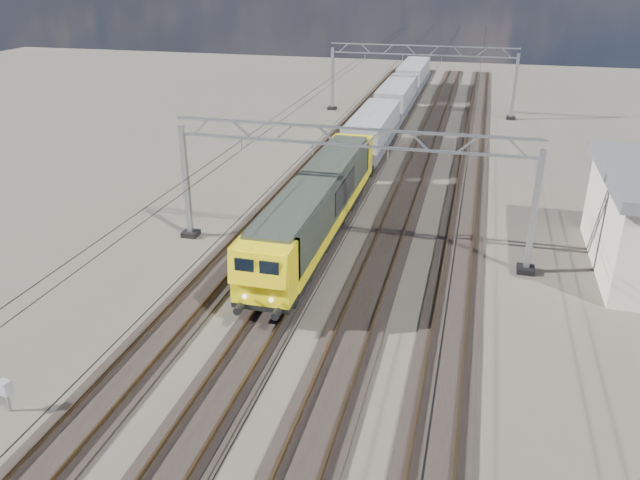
% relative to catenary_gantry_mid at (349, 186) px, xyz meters
% --- Properties ---
extents(ground, '(160.00, 160.00, 0.00)m').
position_rel_catenary_gantry_mid_xyz_m(ground, '(-0.00, -4.00, -3.91)').
color(ground, '#2C2721').
rests_on(ground, ground).
extents(track_outer_west, '(2.60, 140.00, 0.30)m').
position_rel_catenary_gantry_mid_xyz_m(track_outer_west, '(-6.00, -4.00, -3.83)').
color(track_outer_west, black).
rests_on(track_outer_west, ground).
extents(track_loco, '(2.60, 140.00, 0.30)m').
position_rel_catenary_gantry_mid_xyz_m(track_loco, '(-2.00, -4.00, -3.83)').
color(track_loco, black).
rests_on(track_loco, ground).
extents(track_inner_east, '(2.60, 140.00, 0.30)m').
position_rel_catenary_gantry_mid_xyz_m(track_inner_east, '(2.00, -4.00, -3.83)').
color(track_inner_east, black).
rests_on(track_inner_east, ground).
extents(track_outer_east, '(2.60, 140.00, 0.30)m').
position_rel_catenary_gantry_mid_xyz_m(track_outer_east, '(6.00, -4.00, -3.83)').
color(track_outer_east, black).
rests_on(track_outer_east, ground).
extents(catenary_gantry_mid, '(19.90, 0.90, 7.11)m').
position_rel_catenary_gantry_mid_xyz_m(catenary_gantry_mid, '(0.00, 0.00, 0.00)').
color(catenary_gantry_mid, '#9BA1A9').
rests_on(catenary_gantry_mid, ground).
extents(catenary_gantry_far, '(19.90, 0.90, 7.11)m').
position_rel_catenary_gantry_mid_xyz_m(catenary_gantry_far, '(0.00, 36.00, 0.00)').
color(catenary_gantry_far, '#9BA1A9').
rests_on(catenary_gantry_far, ground).
extents(overhead_wires, '(12.03, 140.00, 0.53)m').
position_rel_catenary_gantry_mid_xyz_m(overhead_wires, '(-0.00, 4.00, 1.84)').
color(overhead_wires, black).
rests_on(overhead_wires, ground).
extents(locomotive, '(2.76, 21.10, 3.62)m').
position_rel_catenary_gantry_mid_xyz_m(locomotive, '(-2.00, 1.13, -1.58)').
color(locomotive, black).
rests_on(locomotive, ground).
extents(hopper_wagon_lead, '(3.38, 13.00, 3.25)m').
position_rel_catenary_gantry_mid_xyz_m(hopper_wagon_lead, '(-2.00, 18.83, -1.67)').
color(hopper_wagon_lead, black).
rests_on(hopper_wagon_lead, ground).
extents(hopper_wagon_mid, '(3.38, 13.00, 3.25)m').
position_rel_catenary_gantry_mid_xyz_m(hopper_wagon_mid, '(-2.00, 33.03, -1.67)').
color(hopper_wagon_mid, black).
rests_on(hopper_wagon_mid, ground).
extents(hopper_wagon_third, '(3.38, 13.00, 3.25)m').
position_rel_catenary_gantry_mid_xyz_m(hopper_wagon_third, '(-2.00, 47.23, -1.67)').
color(hopper_wagon_third, black).
rests_on(hopper_wagon_third, ground).
extents(trackside_cabinet, '(0.49, 0.40, 1.30)m').
position_rel_catenary_gantry_mid_xyz_m(trackside_cabinet, '(-8.97, -16.19, -2.91)').
color(trackside_cabinet, '#9BA1A9').
rests_on(trackside_cabinet, ground).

